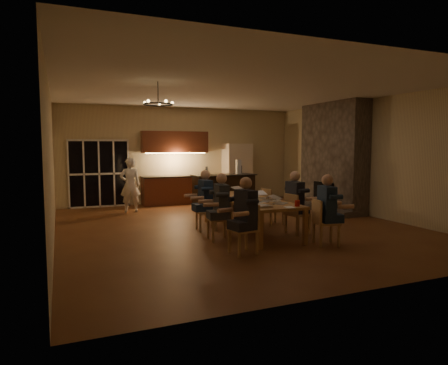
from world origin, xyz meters
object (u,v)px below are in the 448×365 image
Objects in this scene: chair_right_far at (273,206)px; person_left_near at (246,216)px; person_right_near at (327,210)px; standing_person at (130,185)px; refrigerator at (237,172)px; person_right_mid at (295,202)px; dining_table at (249,215)px; laptop_e at (222,189)px; mug_back at (224,193)px; chair_right_mid at (298,214)px; can_silver at (267,200)px; plate_near at (275,201)px; bar_island at (224,192)px; laptop_a at (263,201)px; laptop_b at (280,198)px; laptop_d at (262,194)px; redcup_mid at (224,195)px; chandelier at (158,104)px; laptop_f at (241,189)px; mug_mid at (244,194)px; person_left_far at (206,200)px; plate_left at (259,205)px; bar_blender at (239,167)px; person_left_mid at (222,207)px; bar_bottle at (207,171)px; chair_left_near at (243,229)px; chair_right_near at (326,222)px; can_cola at (222,190)px; chair_left_far at (206,211)px; mug_front at (258,199)px; plate_far at (250,194)px; laptop_c at (238,194)px; redcup_near at (297,203)px.

chair_right_far is 2.82m from person_left_near.
standing_person is (-2.87, 5.37, 0.10)m from person_right_near.
person_right_mid is (-1.02, -5.29, -0.31)m from refrigerator.
laptop_e is (-0.23, 1.08, 0.49)m from dining_table.
chair_right_mid is at bearing -47.84° from mug_back.
plate_near is at bearing 21.58° from can_silver.
bar_island is 1.19× the size of standing_person.
laptop_a is 0.52m from laptop_b.
person_right_mid reaches higher than laptop_d.
redcup_mid reaches higher than dining_table.
chandelier is 1.89× the size of laptop_d.
laptop_f reaches higher than mug_mid.
person_left_far reaches higher than plate_left.
dining_table is at bearing 124.98° from standing_person.
chair_right_far is 2.09× the size of bar_blender.
mug_mid is at bearing -34.31° from mug_back.
can_silver is at bearing 86.35° from person_left_mid.
can_silver is 3.72m from bar_bottle.
plate_left is at bearing 128.61° from chair_left_near.
can_cola is at bearing 32.29° from chair_right_near.
chair_left_far is 0.56× the size of standing_person.
chandelier is 6.06× the size of mug_mid.
refrigerator is 2.25× the size of chair_left_near.
laptop_f is (0.25, 0.97, 0.49)m from dining_table.
mug_front is at bearing 122.52° from standing_person.
chair_right_near is 0.56× the size of standing_person.
person_left_near reaches higher than bar_bottle.
chair_left_near reaches higher than plate_far.
bar_bottle reaches higher than laptop_c.
chair_right_far is (0.05, 2.17, 0.00)m from chair_right_near.
standing_person reaches higher than person_right_near.
redcup_near is at bearing 90.69° from person_left_near.
chair_right_far is 2.71m from bar_bottle.
person_left_near is (-2.72, -6.37, -0.31)m from refrigerator.
dining_table is 1.22m from laptop_a.
bar_island is at bearing 170.54° from standing_person.
person_left_mid is at bearing 25.19° from laptop_c.
bar_blender reaches higher than person_right_near.
person_left_near is at bearing -101.70° from bar_bottle.
laptop_b reaches higher than chair_right_near.
plate_near is (0.61, -1.33, -0.04)m from mug_back.
bar_blender is at bearing 72.07° from plate_far.
chair_left_far is 1.00× the size of chair_right_near.
bar_island is at bearing -0.35° from person_right_mid.
person_right_mid is 0.74m from laptop_d.
plate_far is at bearing 19.55° from redcup_mid.
chair_right_near is 6.09m from standing_person.
plate_far is at bearing -148.88° from laptop_c.
laptop_f is 2.33m from redcup_near.
laptop_e is (1.78, -2.67, 0.07)m from standing_person.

